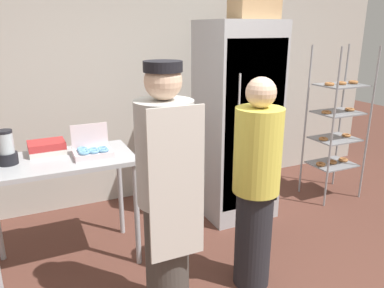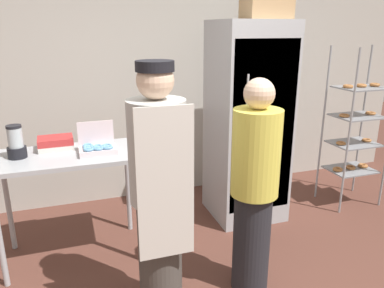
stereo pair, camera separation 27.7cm
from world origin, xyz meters
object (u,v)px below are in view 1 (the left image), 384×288
baking_rack (337,125)px  person_customer (256,186)px  cardboard_storage_box (255,2)px  refrigerator (236,122)px  donut_box (92,151)px  binder_stack (47,148)px  person_baker (166,193)px  blender_pitcher (6,149)px

baking_rack → person_customer: 1.98m
cardboard_storage_box → refrigerator: bearing=134.4°
donut_box → binder_stack: size_ratio=1.02×
refrigerator → binder_stack: size_ratio=6.84×
person_baker → refrigerator: bearing=43.0°
blender_pitcher → binder_stack: blender_pitcher is taller
baking_rack → person_baker: size_ratio=1.00×
person_baker → person_customer: person_baker is taller
cardboard_storage_box → binder_stack: bearing=178.8°
baking_rack → cardboard_storage_box: cardboard_storage_box is taller
refrigerator → person_customer: (-0.49, -1.09, -0.17)m
refrigerator → donut_box: (-1.49, -0.29, -0.02)m
refrigerator → binder_stack: bearing=-178.3°
person_customer → baking_rack: bearing=29.2°
refrigerator → person_baker: bearing=-137.0°
donut_box → blender_pitcher: blender_pitcher is taller
cardboard_storage_box → person_baker: size_ratio=0.25×
binder_stack → cardboard_storage_box: (1.90, -0.04, 1.15)m
blender_pitcher → binder_stack: size_ratio=0.91×
refrigerator → person_baker: (-1.19, -1.11, -0.09)m
donut_box → binder_stack: bearing=143.9°
person_baker → person_customer: size_ratio=1.08×
blender_pitcher → refrigerator: bearing=5.2°
refrigerator → person_baker: 1.63m
cardboard_storage_box → person_customer: (-0.58, -1.00, -1.31)m
blender_pitcher → person_baker: (0.91, -0.92, -0.14)m
refrigerator → blender_pitcher: size_ratio=7.53×
refrigerator → person_customer: 1.21m
baking_rack → person_customer: baking_rack is taller
refrigerator → person_customer: refrigerator is taller
baking_rack → cardboard_storage_box: bearing=178.2°
baking_rack → person_customer: size_ratio=1.08×
refrigerator → cardboard_storage_box: (0.09, -0.09, 1.14)m
refrigerator → baking_rack: (1.24, -0.13, -0.14)m
refrigerator → person_baker: refrigerator is taller
binder_stack → person_customer: 1.69m
refrigerator → baking_rack: 1.26m
baking_rack → binder_stack: bearing=178.6°
cardboard_storage_box → person_baker: 2.04m
binder_stack → person_customer: size_ratio=0.18×
blender_pitcher → binder_stack: 0.32m
donut_box → person_baker: size_ratio=0.17×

